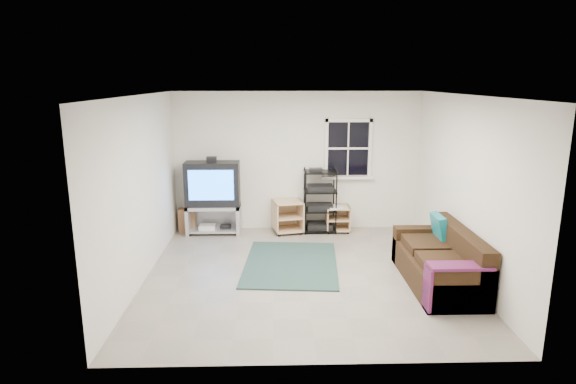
{
  "coord_description": "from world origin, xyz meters",
  "views": [
    {
      "loc": [
        -0.41,
        -6.62,
        2.82
      ],
      "look_at": [
        -0.22,
        0.4,
        1.16
      ],
      "focal_mm": 30.0,
      "sensor_mm": 36.0,
      "label": 1
    }
  ],
  "objects_px": {
    "side_table_right": "(337,217)",
    "sofa": "(441,263)",
    "side_table_left": "(287,215)",
    "tv_unit": "(213,192)",
    "av_rack": "(320,205)"
  },
  "relations": [
    {
      "from": "side_table_right",
      "to": "sofa",
      "type": "relative_size",
      "value": 0.27
    },
    {
      "from": "sofa",
      "to": "side_table_left",
      "type": "bearing_deg",
      "value": 130.65
    },
    {
      "from": "sofa",
      "to": "av_rack",
      "type": "bearing_deg",
      "value": 121.22
    },
    {
      "from": "side_table_left",
      "to": "sofa",
      "type": "distance_m",
      "value": 3.21
    },
    {
      "from": "sofa",
      "to": "tv_unit",
      "type": "bearing_deg",
      "value": 145.22
    },
    {
      "from": "av_rack",
      "to": "side_table_right",
      "type": "distance_m",
      "value": 0.41
    },
    {
      "from": "tv_unit",
      "to": "av_rack",
      "type": "distance_m",
      "value": 2.0
    },
    {
      "from": "av_rack",
      "to": "sofa",
      "type": "height_order",
      "value": "av_rack"
    },
    {
      "from": "side_table_right",
      "to": "sofa",
      "type": "xyz_separation_m",
      "value": [
        1.14,
        -2.46,
        0.02
      ]
    },
    {
      "from": "side_table_right",
      "to": "sofa",
      "type": "distance_m",
      "value": 2.71
    },
    {
      "from": "side_table_left",
      "to": "tv_unit",
      "type": "bearing_deg",
      "value": -178.7
    },
    {
      "from": "side_table_left",
      "to": "side_table_right",
      "type": "relative_size",
      "value": 1.22
    },
    {
      "from": "tv_unit",
      "to": "sofa",
      "type": "xyz_separation_m",
      "value": [
        3.46,
        -2.4,
        -0.49
      ]
    },
    {
      "from": "side_table_left",
      "to": "sofa",
      "type": "xyz_separation_m",
      "value": [
        2.09,
        -2.43,
        -0.02
      ]
    },
    {
      "from": "av_rack",
      "to": "side_table_right",
      "type": "xyz_separation_m",
      "value": [
        0.34,
        0.02,
        -0.24
      ]
    }
  ]
}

